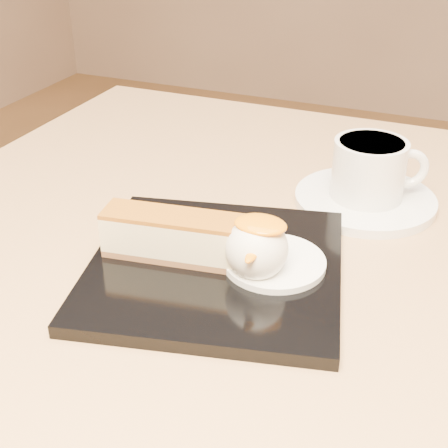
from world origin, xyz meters
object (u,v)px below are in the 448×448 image
at_px(table, 260,378).
at_px(coffee_cup, 371,168).
at_px(ice_cream_scoop, 257,249).
at_px(dessert_plate, 215,267).
at_px(cheesecake, 177,236).
at_px(saucer, 365,200).

bearing_deg(table, coffee_cup, 63.80).
bearing_deg(ice_cream_scoop, dessert_plate, 172.87).
bearing_deg(dessert_plate, cheesecake, -171.87).
xyz_separation_m(dessert_plate, ice_cream_scoop, (0.04, -0.01, 0.03)).
xyz_separation_m(saucer, coffee_cup, (0.00, 0.00, 0.04)).
height_order(cheesecake, coffee_cup, coffee_cup).
relative_size(dessert_plate, ice_cream_scoop, 4.12).
height_order(dessert_plate, coffee_cup, coffee_cup).
distance_m(cheesecake, ice_cream_scoop, 0.08).
bearing_deg(ice_cream_scoop, table, 100.85).
relative_size(dessert_plate, cheesecake, 1.63).
relative_size(cheesecake, ice_cream_scoop, 2.53).
height_order(table, cheesecake, cheesecake).
bearing_deg(table, ice_cream_scoop, -79.15).
bearing_deg(dessert_plate, coffee_cup, 61.83).
height_order(table, dessert_plate, dessert_plate).
relative_size(dessert_plate, coffee_cup, 2.24).
bearing_deg(ice_cream_scoop, saucer, 73.23).
distance_m(table, ice_cream_scoop, 0.20).
xyz_separation_m(cheesecake, saucer, (0.13, 0.19, -0.03)).
bearing_deg(coffee_cup, dessert_plate, -142.71).
distance_m(dessert_plate, coffee_cup, 0.21).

